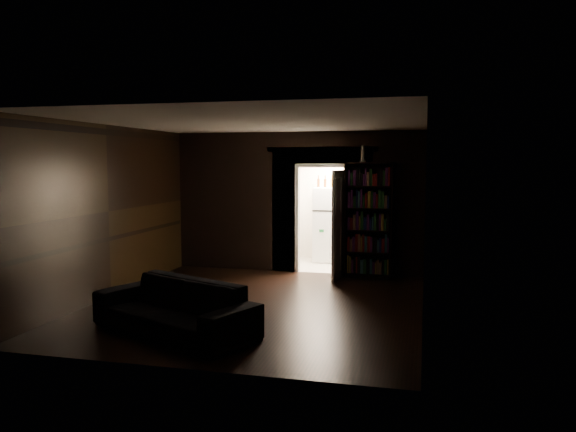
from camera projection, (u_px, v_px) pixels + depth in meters
ground at (256, 305)px, 8.65m from camera, size 5.50×5.50×0.00m
room_walls at (274, 193)px, 9.53m from camera, size 5.02×5.61×2.84m
kitchen_alcove at (330, 208)px, 12.16m from camera, size 2.20×1.80×2.60m
sofa at (174, 299)px, 7.22m from camera, size 2.50×1.83×0.88m
bookshelf at (369, 220)px, 10.70m from camera, size 0.95×0.51×2.20m
refrigerator at (332, 224)px, 12.43m from camera, size 0.84×0.79×1.65m
door at (339, 225)px, 10.56m from camera, size 0.14×0.85×2.05m
figurine at (363, 154)px, 10.54m from camera, size 0.12×0.12×0.32m
bottles at (329, 181)px, 12.32m from camera, size 0.65×0.24×0.26m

